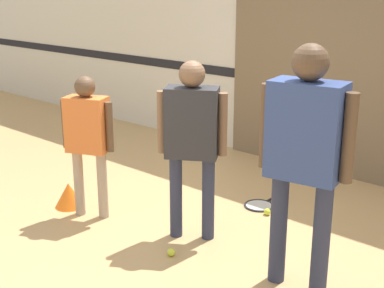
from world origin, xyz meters
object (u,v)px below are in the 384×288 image
person_instructor (192,132)px  person_student_right (305,144)px  racket_spare_on_floor (260,205)px  tennis_ball_by_spare_racket (267,212)px  person_student_left (88,132)px  tennis_ball_near_instructor (171,252)px  training_cone (69,195)px

person_instructor → person_student_right: person_student_right is taller
racket_spare_on_floor → tennis_ball_by_spare_racket: size_ratio=8.35×
tennis_ball_by_spare_racket → person_student_left: bearing=-138.3°
tennis_ball_near_instructor → person_student_left: bearing=176.1°
person_student_right → tennis_ball_near_instructor: 1.50m
person_instructor → person_student_left: (-1.02, -0.30, -0.12)m
training_cone → tennis_ball_by_spare_racket: bearing=35.4°
person_instructor → person_student_right: size_ratio=0.87×
person_student_left → person_student_right: person_student_right is taller
person_student_right → person_instructor: bearing=-13.8°
tennis_ball_by_spare_racket → training_cone: (-1.61, -1.14, 0.09)m
tennis_ball_by_spare_racket → training_cone: training_cone is taller
racket_spare_on_floor → person_student_left: bearing=138.7°
racket_spare_on_floor → tennis_ball_by_spare_racket: bearing=-128.7°
person_student_left → tennis_ball_by_spare_racket: 1.87m
person_instructor → person_student_left: person_instructor is taller
person_student_left → training_cone: 0.79m
person_student_left → training_cone: size_ratio=4.73×
person_student_left → training_cone: (-0.34, -0.02, -0.71)m
person_instructor → racket_spare_on_floor: bearing=53.8°
person_instructor → tennis_ball_near_instructor: bearing=-106.4°
person_student_right → tennis_ball_by_spare_racket: person_student_right is taller
person_student_left → tennis_ball_by_spare_racket: bearing=16.6°
racket_spare_on_floor → training_cone: bearing=131.2°
racket_spare_on_floor → person_student_right: bearing=-135.9°
racket_spare_on_floor → tennis_ball_near_instructor: tennis_ball_near_instructor is taller
person_student_left → training_cone: bearing=157.7°
tennis_ball_by_spare_racket → person_student_right: bearing=-46.5°
training_cone → racket_spare_on_floor: bearing=41.8°
person_instructor → training_cone: 1.63m
tennis_ball_near_instructor → person_student_right: bearing=16.1°
person_student_right → training_cone: size_ratio=6.23×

